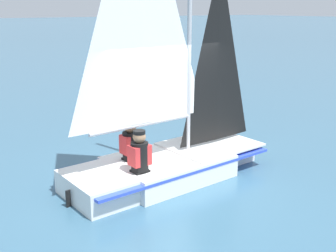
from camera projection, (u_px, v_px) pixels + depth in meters
ground_plane at (168, 177)px, 8.13m from camera, size 260.00×260.00×0.00m
sailboat_main at (167, 138)px, 7.90m from camera, size 1.85×4.14×5.61m
sailor_helm at (131, 149)px, 7.79m from camera, size 0.32×0.36×1.16m
sailor_crew at (140, 160)px, 7.21m from camera, size 0.32×0.36×1.16m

